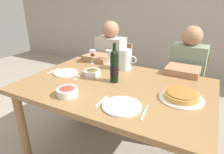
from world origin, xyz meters
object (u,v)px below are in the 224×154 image
wine_bottle (114,66)px  dinner_plate_left_setting (66,73)px  wine_glass_right_diner (109,54)px  diner_left (106,68)px  salad_bowl (67,91)px  chair_right (186,84)px  olive_bowl (92,72)px  baked_tart (181,95)px  dinner_plate_right_setting (122,106)px  diner_right (184,82)px  water_pitcher (125,61)px  dining_table (115,94)px  wine_glass_left_diner (93,54)px  chair_left (115,71)px

wine_bottle → dinner_plate_left_setting: bearing=-175.3°
wine_glass_right_diner → diner_left: (-0.17, 0.23, -0.25)m
wine_bottle → salad_bowl: wine_bottle is taller
wine_bottle → chair_right: 1.06m
olive_bowl → dinner_plate_left_setting: size_ratio=0.67×
baked_tart → dinner_plate_right_setting: bearing=-138.2°
olive_bowl → diner_right: size_ratio=0.13×
wine_bottle → water_pitcher: size_ratio=1.65×
dining_table → olive_bowl: olive_bowl is taller
chair_right → diner_right: diner_right is taller
wine_bottle → wine_glass_left_diner: 0.54m
dinner_plate_right_setting → diner_right: 1.00m
salad_bowl → wine_glass_left_diner: bearing=109.2°
water_pitcher → baked_tart: size_ratio=0.65×
dinner_plate_left_setting → dinner_plate_right_setting: bearing=-22.6°
dining_table → chair_left: chair_left is taller
baked_tart → diner_left: diner_left is taller
dinner_plate_right_setting → chair_right: size_ratio=0.29×
wine_glass_right_diner → dinner_plate_right_setting: bearing=-55.7°
water_pitcher → baked_tart: water_pitcher is taller
salad_bowl → chair_right: 1.43m
wine_bottle → dining_table: bearing=-57.5°
water_pitcher → wine_glass_left_diner: bearing=178.2°
dining_table → chair_right: chair_right is taller
chair_left → salad_bowl: bearing=103.1°
wine_glass_right_diner → chair_right: size_ratio=0.17×
baked_tart → wine_glass_left_diner: (-0.97, 0.38, 0.08)m
salad_bowl → dining_table: bearing=58.2°
salad_bowl → diner_left: diner_left is taller
chair_left → chair_right: same height
dining_table → wine_glass_right_diner: 0.54m
wine_glass_right_diner → chair_right: bearing=33.2°
water_pitcher → chair_right: water_pitcher is taller
diner_left → dining_table: bearing=126.8°
dining_table → diner_right: bearing=56.1°
wine_bottle → dinner_plate_right_setting: size_ratio=1.28×
wine_glass_left_diner → diner_left: 0.38m
dining_table → wine_glass_left_diner: bearing=140.7°
diner_right → dinner_plate_right_setting: bearing=77.4°
wine_glass_right_diner → diner_right: size_ratio=0.13×
wine_bottle → baked_tart: (0.54, -0.05, -0.11)m
olive_bowl → wine_glass_right_diner: (-0.02, 0.34, 0.08)m
salad_bowl → chair_left: bearing=101.1°
wine_glass_right_diner → diner_right: (0.73, 0.25, -0.25)m
wine_bottle → wine_glass_left_diner: wine_bottle is taller
dinner_plate_right_setting → diner_right: (0.25, 0.96, -0.15)m
olive_bowl → chair_right: 1.13m
wine_glass_right_diner → chair_right: 0.96m
dining_table → baked_tart: (0.52, -0.01, 0.12)m
baked_tart → diner_left: (-0.97, 0.66, -0.17)m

